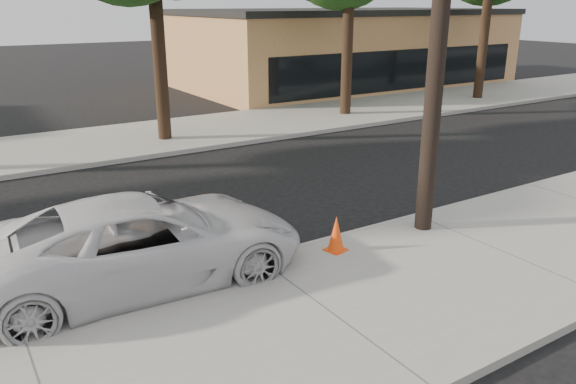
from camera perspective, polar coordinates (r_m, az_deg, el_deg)
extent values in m
plane|color=black|center=(12.10, -8.10, -3.60)|extent=(120.00, 120.00, 0.00)
cube|color=gray|center=(8.72, 4.07, -12.28)|extent=(90.00, 4.40, 0.15)
cube|color=gray|center=(19.81, -18.49, 4.68)|extent=(90.00, 5.00, 0.15)
cube|color=#9E9B93|center=(10.35, -3.21, -6.98)|extent=(90.00, 0.12, 0.16)
cube|color=#A77945|center=(33.42, 5.70, 14.26)|extent=(18.00, 10.00, 4.00)
cylinder|color=black|center=(19.31, -12.85, 12.23)|extent=(0.44, 0.44, 4.75)
cylinder|color=black|center=(23.51, 6.00, 13.25)|extent=(0.44, 0.44, 4.40)
cylinder|color=black|center=(29.00, 19.16, 13.57)|extent=(0.44, 0.44, 4.60)
imported|color=silver|center=(9.75, -14.48, -4.86)|extent=(5.59, 2.84, 1.51)
cube|color=#FF480D|center=(10.60, 4.87, -5.86)|extent=(0.42, 0.42, 0.02)
cone|color=#FF480D|center=(10.47, 4.92, -4.20)|extent=(0.37, 0.37, 0.68)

